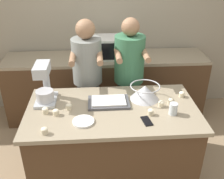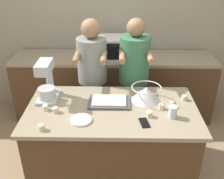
# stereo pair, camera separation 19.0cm
# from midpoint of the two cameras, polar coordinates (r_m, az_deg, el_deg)

# --- Properties ---
(ground_plane) EXTENTS (16.00, 16.00, 0.00)m
(ground_plane) POSITION_cam_midpoint_polar(r_m,az_deg,el_deg) (3.09, -1.80, -18.52)
(ground_plane) COLOR #937A5B
(back_wall) EXTENTS (10.00, 0.06, 2.70)m
(back_wall) POSITION_cam_midpoint_polar(r_m,az_deg,el_deg) (3.86, -3.17, 14.79)
(back_wall) COLOR gray
(back_wall) RESTS_ON ground_plane
(island_counter) EXTENTS (1.64, 0.89, 0.91)m
(island_counter) POSITION_cam_midpoint_polar(r_m,az_deg,el_deg) (2.77, -1.94, -12.06)
(island_counter) COLOR #4C331E
(island_counter) RESTS_ON ground_plane
(back_counter) EXTENTS (2.80, 0.60, 0.93)m
(back_counter) POSITION_cam_midpoint_polar(r_m,az_deg,el_deg) (3.85, -2.72, 0.62)
(back_counter) COLOR #4C331E
(back_counter) RESTS_ON ground_plane
(person_left) EXTENTS (0.35, 0.51, 1.60)m
(person_left) POSITION_cam_midpoint_polar(r_m,az_deg,el_deg) (3.14, -6.99, 1.36)
(person_left) COLOR #232328
(person_left) RESTS_ON ground_plane
(person_right) EXTENTS (0.36, 0.51, 1.61)m
(person_right) POSITION_cam_midpoint_polar(r_m,az_deg,el_deg) (3.15, 1.93, 1.66)
(person_right) COLOR #232328
(person_right) RESTS_ON ground_plane
(stand_mixer) EXTENTS (0.20, 0.30, 0.40)m
(stand_mixer) POSITION_cam_midpoint_polar(r_m,az_deg,el_deg) (2.63, -16.53, 0.76)
(stand_mixer) COLOR #B2B7BC
(stand_mixer) RESTS_ON island_counter
(mixing_bowl) EXTENTS (0.30, 0.30, 0.15)m
(mixing_bowl) POSITION_cam_midpoint_polar(r_m,az_deg,el_deg) (2.63, 5.10, -0.55)
(mixing_bowl) COLOR #BCBCC1
(mixing_bowl) RESTS_ON island_counter
(baking_tray) EXTENTS (0.40, 0.26, 0.04)m
(baking_tray) POSITION_cam_midpoint_polar(r_m,az_deg,el_deg) (2.57, -2.85, -2.74)
(baking_tray) COLOR #4C4C51
(baking_tray) RESTS_ON island_counter
(microwave_oven) EXTENTS (0.47, 0.36, 0.28)m
(microwave_oven) POSITION_cam_midpoint_polar(r_m,az_deg,el_deg) (3.60, -2.22, 9.18)
(microwave_oven) COLOR silver
(microwave_oven) RESTS_ON back_counter
(cell_phone) EXTENTS (0.09, 0.15, 0.01)m
(cell_phone) POSITION_cam_midpoint_polar(r_m,az_deg,el_deg) (2.33, 5.22, -6.89)
(cell_phone) COLOR black
(cell_phone) RESTS_ON island_counter
(drinking_glass) EXTENTS (0.08, 0.08, 0.11)m
(drinking_glass) POSITION_cam_midpoint_polar(r_m,az_deg,el_deg) (2.43, 11.03, -4.21)
(drinking_glass) COLOR silver
(drinking_glass) RESTS_ON island_counter
(small_plate) EXTENTS (0.19, 0.19, 0.02)m
(small_plate) POSITION_cam_midpoint_polar(r_m,az_deg,el_deg) (2.33, -8.60, -6.95)
(small_plate) COLOR white
(small_plate) RESTS_ON island_counter
(cupcake_0) EXTENTS (0.06, 0.06, 0.06)m
(cupcake_0) POSITION_cam_midpoint_polar(r_m,az_deg,el_deg) (2.26, -16.87, -8.62)
(cupcake_0) COLOR beige
(cupcake_0) RESTS_ON island_counter
(cupcake_1) EXTENTS (0.06, 0.06, 0.06)m
(cupcake_1) POSITION_cam_midpoint_polar(r_m,az_deg,el_deg) (2.52, -11.55, -3.71)
(cupcake_1) COLOR beige
(cupcake_1) RESTS_ON island_counter
(cupcake_2) EXTENTS (0.06, 0.06, 0.06)m
(cupcake_2) POSITION_cam_midpoint_polar(r_m,az_deg,el_deg) (2.55, 8.56, -3.08)
(cupcake_2) COLOR beige
(cupcake_2) RESTS_ON island_counter
(cupcake_3) EXTENTS (0.06, 0.06, 0.06)m
(cupcake_3) POSITION_cam_midpoint_polar(r_m,az_deg,el_deg) (2.46, -14.28, -4.85)
(cupcake_3) COLOR beige
(cupcake_3) RESTS_ON island_counter
(cupcake_4) EXTENTS (0.06, 0.06, 0.06)m
(cupcake_4) POSITION_cam_midpoint_polar(r_m,az_deg,el_deg) (2.60, 10.57, -2.54)
(cupcake_4) COLOR beige
(cupcake_4) RESTS_ON island_counter
(cupcake_5) EXTENTS (0.06, 0.06, 0.06)m
(cupcake_5) POSITION_cam_midpoint_polar(r_m,az_deg,el_deg) (2.75, 13.05, -1.04)
(cupcake_5) COLOR beige
(cupcake_5) RESTS_ON island_counter
(cupcake_6) EXTENTS (0.06, 0.06, 0.06)m
(cupcake_6) POSITION_cam_midpoint_polar(r_m,az_deg,el_deg) (2.52, -16.45, -4.43)
(cupcake_6) COLOR beige
(cupcake_6) RESTS_ON island_counter
(cupcake_7) EXTENTS (0.06, 0.06, 0.06)m
(cupcake_7) POSITION_cam_midpoint_polar(r_m,az_deg,el_deg) (2.41, 6.21, -4.91)
(cupcake_7) COLOR beige
(cupcake_7) RESTS_ON island_counter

